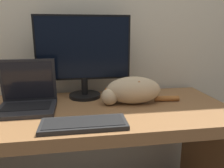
% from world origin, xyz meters
% --- Properties ---
extents(wall_back, '(6.40, 0.06, 2.60)m').
position_xyz_m(wall_back, '(0.00, 0.71, 1.30)').
color(wall_back, beige).
rests_on(wall_back, ground_plane).
extents(desk, '(1.68, 0.65, 0.72)m').
position_xyz_m(desk, '(0.00, 0.33, 0.58)').
color(desk, olive).
rests_on(desk, ground_plane).
extents(monitor, '(0.57, 0.19, 0.50)m').
position_xyz_m(monitor, '(0.05, 0.54, 0.99)').
color(monitor, black).
rests_on(monitor, desk).
extents(laptop, '(0.30, 0.25, 0.26)m').
position_xyz_m(laptop, '(-0.26, 0.37, 0.78)').
color(laptop, '#232326').
rests_on(laptop, desk).
extents(external_keyboard, '(0.38, 0.15, 0.02)m').
position_xyz_m(external_keyboard, '(0.03, 0.10, 0.74)').
color(external_keyboard, black).
rests_on(external_keyboard, desk).
extents(cat, '(0.47, 0.18, 0.16)m').
position_xyz_m(cat, '(0.31, 0.37, 0.80)').
color(cat, '#D1B284').
rests_on(cat, desk).
extents(small_toy, '(0.05, 0.05, 0.05)m').
position_xyz_m(small_toy, '(0.39, 0.49, 0.75)').
color(small_toy, '#2D6BB7').
rests_on(small_toy, desk).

